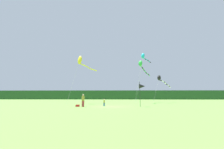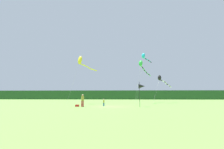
{
  "view_description": "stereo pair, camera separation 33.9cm",
  "coord_description": "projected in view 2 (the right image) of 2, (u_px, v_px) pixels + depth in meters",
  "views": [
    {
      "loc": [
        0.77,
        -22.07,
        1.56
      ],
      "look_at": [
        0.0,
        6.0,
        5.6
      ],
      "focal_mm": 23.84,
      "sensor_mm": 36.0,
      "label": 1
    },
    {
      "loc": [
        1.11,
        -22.06,
        1.56
      ],
      "look_at": [
        0.0,
        6.0,
        5.6
      ],
      "focal_mm": 23.84,
      "sensor_mm": 36.0,
      "label": 2
    }
  ],
  "objects": [
    {
      "name": "person_child",
      "position": [
        104.0,
        102.0,
        22.52
      ],
      "size": [
        0.24,
        0.24,
        1.08
      ],
      "color": "#334C8C",
      "rests_on": "ground"
    },
    {
      "name": "kite_black",
      "position": [
        161.0,
        79.0,
        33.01
      ],
      "size": [
        6.3,
        7.28,
        6.21
      ],
      "color": "#B2B2B2",
      "rests_on": "ground"
    },
    {
      "name": "ground_plane",
      "position": [
        110.0,
        107.0,
        21.64
      ],
      "size": [
        120.0,
        120.0,
        0.0
      ],
      "primitive_type": "plane",
      "color": "#6B9E42"
    },
    {
      "name": "person_adult",
      "position": [
        83.0,
        100.0,
        21.29
      ],
      "size": [
        0.39,
        0.39,
        1.79
      ],
      "color": "#B23338",
      "rests_on": "ground"
    },
    {
      "name": "banner_flag_pole",
      "position": [
        142.0,
        86.0,
        21.6
      ],
      "size": [
        0.9,
        0.7,
        3.6
      ],
      "color": "black",
      "rests_on": "ground"
    },
    {
      "name": "cooler_box",
      "position": [
        77.0,
        106.0,
        21.59
      ],
      "size": [
        0.51,
        0.4,
        0.3
      ],
      "primitive_type": "cube",
      "color": "red",
      "rests_on": "ground"
    },
    {
      "name": "kite_yellow",
      "position": [
        81.0,
        61.0,
        30.12
      ],
      "size": [
        4.78,
        5.27,
        9.63
      ],
      "color": "#B2B2B2",
      "rests_on": "ground"
    },
    {
      "name": "kite_green",
      "position": [
        142.0,
        66.0,
        32.31
      ],
      "size": [
        4.9,
        8.07,
        9.14
      ],
      "color": "#B2B2B2",
      "rests_on": "ground"
    },
    {
      "name": "distant_treeline",
      "position": [
        115.0,
        95.0,
        66.43
      ],
      "size": [
        108.0,
        2.74,
        3.94
      ],
      "primitive_type": "cube",
      "color": "#234C23",
      "rests_on": "ground"
    },
    {
      "name": "kite_cyan",
      "position": [
        144.0,
        56.0,
        36.39
      ],
      "size": [
        4.68,
        4.29,
        12.01
      ],
      "color": "#B2B2B2",
      "rests_on": "ground"
    }
  ]
}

